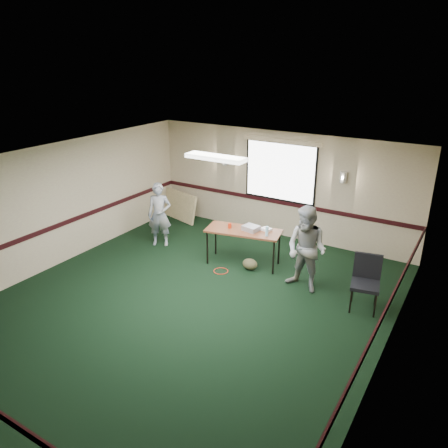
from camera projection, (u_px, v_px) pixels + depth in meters
The scene contains 13 objects.
ground at pixel (188, 304), 8.34m from camera, with size 8.00×8.00×0.00m, color black.
room_shell at pixel (244, 196), 9.44m from camera, with size 8.00×8.02×8.00m.
folding_table at pixel (243, 232), 9.63m from camera, with size 1.75×0.99×0.83m.
projector at pixel (251, 228), 9.56m from camera, with size 0.33×0.28×0.11m, color #93949B.
game_console at pixel (266, 229), 9.58m from camera, with size 0.21×0.17×0.05m, color white.
red_cup at pixel (230, 226), 9.69m from camera, with size 0.08×0.08×0.12m, color #B8270C.
water_bottle at pixel (267, 231), 9.26m from camera, with size 0.07×0.07×0.22m, color #9ADEFD.
duffel_bag at pixel (250, 264), 9.61m from camera, with size 0.35×0.26×0.24m, color #484129.
cable_coil at pixel (221, 271), 9.56m from camera, with size 0.32×0.32×0.02m, color red.
folded_table at pixel (177, 205), 12.50m from camera, with size 1.56×0.07×0.80m, color #9D8D61.
conference_chair at pixel (366, 278), 8.04m from camera, with size 0.60×0.62×1.03m.
person_left at pixel (159, 215), 10.62m from camera, with size 0.58×0.38×1.58m, color #394E7E.
person_right at pixel (306, 249), 8.54m from camera, with size 0.85×0.66×1.75m, color #7689B7.
Camera 1 is at (4.34, -5.77, 4.48)m, focal length 35.00 mm.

